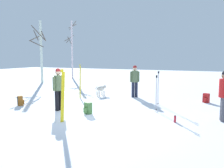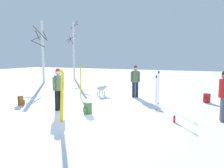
{
  "view_description": "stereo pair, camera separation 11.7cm",
  "coord_description": "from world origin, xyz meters",
  "px_view_note": "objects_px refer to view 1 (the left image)",
  "views": [
    {
      "loc": [
        4.26,
        -7.07,
        2.18
      ],
      "look_at": [
        0.2,
        1.99,
        1.0
      ],
      "focal_mm": 37.12,
      "sensor_mm": 36.0,
      "label": 1
    },
    {
      "loc": [
        4.36,
        -7.03,
        2.18
      ],
      "look_at": [
        0.2,
        1.99,
        1.0
      ],
      "focal_mm": 37.12,
      "sensor_mm": 36.0,
      "label": 2
    }
  ],
  "objects_px": {
    "person_2": "(224,93)",
    "water_bottle_0": "(175,119)",
    "backpack_0": "(88,108)",
    "birch_tree_0": "(72,48)",
    "dog": "(101,89)",
    "ski_pair_lying_0": "(59,91)",
    "ski_poles_0": "(156,92)",
    "ski_poles_1": "(158,87)",
    "person_1": "(58,86)",
    "person_0": "(135,79)",
    "ski_pair_planted_1": "(63,96)",
    "backpack_2": "(206,98)",
    "ski_pair_planted_0": "(80,81)",
    "birch_tree_1": "(41,50)",
    "backpack_1": "(21,101)"
  },
  "relations": [
    {
      "from": "ski_pair_planted_0",
      "to": "water_bottle_0",
      "type": "xyz_separation_m",
      "value": [
        5.31,
        -2.63,
        -0.77
      ]
    },
    {
      "from": "birch_tree_0",
      "to": "person_2",
      "type": "bearing_deg",
      "value": -39.47
    },
    {
      "from": "person_0",
      "to": "backpack_1",
      "type": "xyz_separation_m",
      "value": [
        -3.99,
        -4.1,
        -0.77
      ]
    },
    {
      "from": "person_1",
      "to": "dog",
      "type": "relative_size",
      "value": 1.97
    },
    {
      "from": "backpack_2",
      "to": "birch_tree_1",
      "type": "height_order",
      "value": "birch_tree_1"
    },
    {
      "from": "ski_poles_1",
      "to": "birch_tree_0",
      "type": "relative_size",
      "value": 0.27
    },
    {
      "from": "person_0",
      "to": "person_2",
      "type": "bearing_deg",
      "value": -37.25
    },
    {
      "from": "birch_tree_0",
      "to": "ski_poles_0",
      "type": "bearing_deg",
      "value": -43.79
    },
    {
      "from": "ski_pair_planted_0",
      "to": "backpack_1",
      "type": "bearing_deg",
      "value": -118.28
    },
    {
      "from": "ski_poles_0",
      "to": "person_0",
      "type": "bearing_deg",
      "value": 123.68
    },
    {
      "from": "ski_pair_planted_1",
      "to": "ski_poles_0",
      "type": "bearing_deg",
      "value": 47.86
    },
    {
      "from": "ski_pair_planted_0",
      "to": "birch_tree_1",
      "type": "relative_size",
      "value": 0.35
    },
    {
      "from": "person_1",
      "to": "person_2",
      "type": "height_order",
      "value": "same"
    },
    {
      "from": "ski_pair_planted_1",
      "to": "water_bottle_0",
      "type": "height_order",
      "value": "ski_pair_planted_1"
    },
    {
      "from": "person_1",
      "to": "birch_tree_0",
      "type": "height_order",
      "value": "birch_tree_0"
    },
    {
      "from": "person_0",
      "to": "person_1",
      "type": "xyz_separation_m",
      "value": [
        -1.83,
        -4.18,
        0.0
      ]
    },
    {
      "from": "ski_poles_1",
      "to": "dog",
      "type": "bearing_deg",
      "value": 161.01
    },
    {
      "from": "ski_pair_planted_1",
      "to": "ski_poles_1",
      "type": "height_order",
      "value": "ski_pair_planted_1"
    },
    {
      "from": "ski_poles_1",
      "to": "birch_tree_0",
      "type": "bearing_deg",
      "value": 139.16
    },
    {
      "from": "backpack_2",
      "to": "water_bottle_0",
      "type": "xyz_separation_m",
      "value": [
        -0.81,
        -4.04,
        -0.1
      ]
    },
    {
      "from": "birch_tree_0",
      "to": "ski_pair_planted_0",
      "type": "bearing_deg",
      "value": -54.16
    },
    {
      "from": "ski_pair_planted_1",
      "to": "backpack_2",
      "type": "relative_size",
      "value": 4.02
    },
    {
      "from": "person_0",
      "to": "water_bottle_0",
      "type": "bearing_deg",
      "value": -55.5
    },
    {
      "from": "person_2",
      "to": "water_bottle_0",
      "type": "height_order",
      "value": "person_2"
    },
    {
      "from": "ski_poles_0",
      "to": "backpack_0",
      "type": "height_order",
      "value": "ski_poles_0"
    },
    {
      "from": "ski_pair_planted_1",
      "to": "water_bottle_0",
      "type": "relative_size",
      "value": 7.45
    },
    {
      "from": "backpack_0",
      "to": "birch_tree_0",
      "type": "distance_m",
      "value": 15.18
    },
    {
      "from": "ski_pair_planted_1",
      "to": "ski_poles_1",
      "type": "distance_m",
      "value": 4.58
    },
    {
      "from": "dog",
      "to": "birch_tree_0",
      "type": "xyz_separation_m",
      "value": [
        -7.38,
        8.19,
        2.6
      ]
    },
    {
      "from": "person_0",
      "to": "backpack_2",
      "type": "height_order",
      "value": "person_0"
    },
    {
      "from": "person_2",
      "to": "dog",
      "type": "bearing_deg",
      "value": 154.53
    },
    {
      "from": "ski_poles_0",
      "to": "backpack_0",
      "type": "xyz_separation_m",
      "value": [
        -2.28,
        -1.47,
        -0.56
      ]
    },
    {
      "from": "dog",
      "to": "ski_pair_planted_0",
      "type": "bearing_deg",
      "value": -121.96
    },
    {
      "from": "ski_pair_lying_0",
      "to": "ski_poles_1",
      "type": "xyz_separation_m",
      "value": [
        6.61,
        -1.55,
        0.81
      ]
    },
    {
      "from": "backpack_2",
      "to": "birch_tree_0",
      "type": "relative_size",
      "value": 0.08
    },
    {
      "from": "person_1",
      "to": "backpack_2",
      "type": "distance_m",
      "value": 6.88
    },
    {
      "from": "person_2",
      "to": "ski_poles_0",
      "type": "bearing_deg",
      "value": 168.56
    },
    {
      "from": "backpack_0",
      "to": "ski_poles_1",
      "type": "bearing_deg",
      "value": 52.29
    },
    {
      "from": "person_2",
      "to": "ski_poles_0",
      "type": "height_order",
      "value": "person_2"
    },
    {
      "from": "ski_pair_lying_0",
      "to": "ski_poles_0",
      "type": "bearing_deg",
      "value": -22.09
    },
    {
      "from": "person_0",
      "to": "backpack_0",
      "type": "distance_m",
      "value": 4.29
    },
    {
      "from": "person_0",
      "to": "ski_poles_0",
      "type": "height_order",
      "value": "person_0"
    },
    {
      "from": "person_0",
      "to": "person_2",
      "type": "height_order",
      "value": "same"
    },
    {
      "from": "ski_poles_0",
      "to": "ski_pair_lying_0",
      "type": "bearing_deg",
      "value": 157.91
    },
    {
      "from": "person_2",
      "to": "water_bottle_0",
      "type": "xyz_separation_m",
      "value": [
        -1.45,
        -0.82,
        -0.87
      ]
    },
    {
      "from": "ski_pair_lying_0",
      "to": "ski_poles_0",
      "type": "xyz_separation_m",
      "value": [
        6.81,
        -2.76,
        0.76
      ]
    },
    {
      "from": "person_2",
      "to": "person_1",
      "type": "bearing_deg",
      "value": -170.88
    },
    {
      "from": "person_0",
      "to": "birch_tree_0",
      "type": "height_order",
      "value": "birch_tree_0"
    },
    {
      "from": "person_0",
      "to": "dog",
      "type": "xyz_separation_m",
      "value": [
        -1.86,
        -0.31,
        -0.59
      ]
    },
    {
      "from": "ski_poles_0",
      "to": "ski_poles_1",
      "type": "relative_size",
      "value": 0.94
    }
  ]
}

